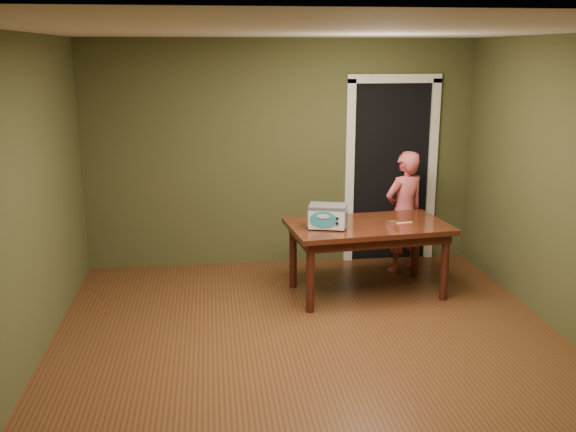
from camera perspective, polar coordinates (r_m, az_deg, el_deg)
The scene contains 8 objects.
floor at distance 5.44m, azimuth 2.45°, elevation -12.36°, with size 5.00×5.00×0.00m, color brown.
room_shell at distance 4.91m, azimuth 2.66°, elevation 5.71°, with size 4.52×5.02×2.61m.
doorway at distance 7.98m, azimuth 8.52°, elevation 4.21°, with size 1.10×0.66×2.25m.
dining_table at distance 6.59m, azimuth 7.11°, elevation -1.53°, with size 1.69×1.07×0.75m.
toy_oven at distance 6.34m, azimuth 3.52°, elevation 0.04°, with size 0.43×0.34×0.24m.
baking_pan at distance 6.63m, azimuth 9.33°, elevation -0.52°, with size 0.10×0.10×0.02m.
spatula at distance 6.64m, azimuth 10.27°, elevation -0.60°, with size 0.18×0.03×0.01m, color #FEE86E.
child at distance 7.33m, azimuth 10.28°, elevation 0.33°, with size 0.51×0.33×1.39m, color #C25053.
Camera 1 is at (-0.82, -4.79, 2.45)m, focal length 40.00 mm.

